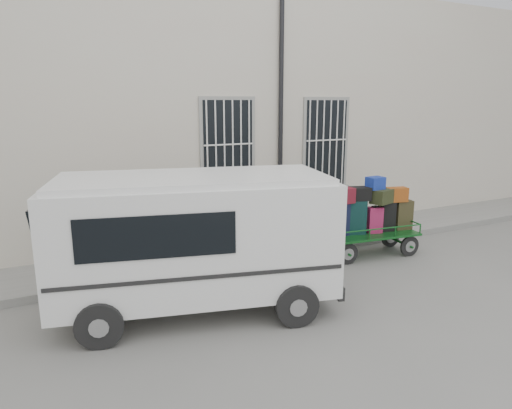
{
  "coord_description": "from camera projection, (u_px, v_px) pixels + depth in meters",
  "views": [
    {
      "loc": [
        -4.5,
        -6.67,
        3.31
      ],
      "look_at": [
        -0.67,
        1.0,
        1.38
      ],
      "focal_mm": 32.0,
      "sensor_mm": 36.0,
      "label": 1
    }
  ],
  "objects": [
    {
      "name": "building",
      "position": [
        205.0,
        113.0,
        12.65
      ],
      "size": [
        24.0,
        5.15,
        6.0
      ],
      "color": "beige",
      "rests_on": "ground"
    },
    {
      "name": "sidewalk",
      "position": [
        259.0,
        247.0,
        10.41
      ],
      "size": [
        24.0,
        1.7,
        0.15
      ],
      "primitive_type": "cube",
      "color": "slate",
      "rests_on": "ground"
    },
    {
      "name": "luggage_cart",
      "position": [
        369.0,
        216.0,
        9.88
      ],
      "size": [
        2.39,
        1.14,
        1.74
      ],
      "rotation": [
        0.0,
        0.0,
        -0.12
      ],
      "color": "black",
      "rests_on": "ground"
    },
    {
      "name": "ground",
      "position": [
        312.0,
        283.0,
        8.51
      ],
      "size": [
        80.0,
        80.0,
        0.0
      ],
      "primitive_type": "plane",
      "color": "slate",
      "rests_on": "ground"
    },
    {
      "name": "van",
      "position": [
        195.0,
        235.0,
        7.18
      ],
      "size": [
        4.68,
        2.82,
        2.21
      ],
      "rotation": [
        0.0,
        0.0,
        -0.24
      ],
      "color": "white",
      "rests_on": "ground"
    }
  ]
}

